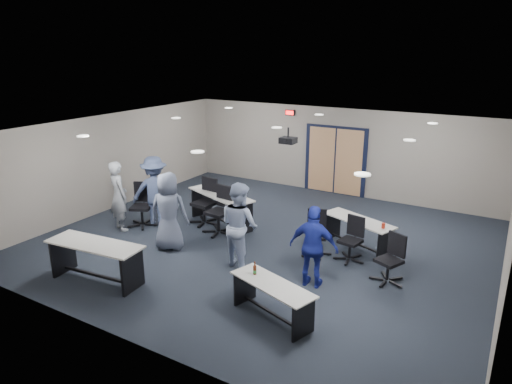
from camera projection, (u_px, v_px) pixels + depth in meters
The scene contains 25 objects.
floor at pixel (265, 241), 10.93m from camera, with size 10.00×10.00×0.00m, color black.
back_wall at pixel (336, 151), 14.23m from camera, with size 10.00×0.04×2.70m, color gray.
front_wall at pixel (119, 263), 6.82m from camera, with size 10.00×0.04×2.70m, color gray.
left_wall at pixel (112, 162), 12.94m from camera, with size 0.04×9.00×2.70m, color gray.
right_wall at pixel (511, 229), 8.12m from camera, with size 0.04×9.00×2.70m, color gray.
ceiling at pixel (266, 129), 10.12m from camera, with size 10.00×9.00×0.04m, color silver.
double_door at pixel (335, 161), 14.29m from camera, with size 2.00×0.07×2.20m.
exit_sign at pixel (290, 113), 14.62m from camera, with size 0.32×0.07×0.18m.
ceiling_projector at pixel (288, 140), 10.47m from camera, with size 0.35×0.32×0.37m.
ceiling_can_lights at pixel (272, 129), 10.34m from camera, with size 6.24×5.74×0.02m, color white, non-canonical shape.
table_front_left at pixel (96, 255), 8.92m from camera, with size 2.05×0.86×0.81m.
table_front_right at pixel (272, 294), 7.70m from camera, with size 1.70×1.01×0.90m.
table_back_left at pixel (221, 203), 11.85m from camera, with size 2.16×1.35×0.83m.
table_back_right at pixel (358, 228), 10.44m from camera, with size 1.82×1.16×0.82m.
chair_back_a at pixel (204, 202), 11.89m from camera, with size 0.75×0.75×1.20m, color black, non-canonical shape.
chair_back_b at pixel (218, 211), 11.24m from camera, with size 0.75×0.75×1.19m, color black, non-canonical shape.
chair_back_c at pixel (316, 234), 10.08m from camera, with size 0.64×0.64×1.01m, color black, non-canonical shape.
chair_back_d at pixel (350, 240), 9.82m from camera, with size 0.61×0.61×0.98m, color black, non-canonical shape.
chair_loose_left at pixel (141, 205), 11.73m from camera, with size 0.71×0.71×1.13m, color black, non-canonical shape.
chair_loose_right at pixel (389, 259), 8.89m from camera, with size 0.62×0.62×0.99m, color black, non-canonical shape.
person_gray at pixel (119, 196), 11.41m from camera, with size 0.65×0.43×1.78m, color #969BA4.
person_plaid at pixel (169, 211), 10.29m from camera, with size 0.88×0.58×1.81m, color slate.
person_lightblue at pixel (239, 225), 9.47m from camera, with size 0.89×0.69×1.83m, color #9FAFD3.
person_navy at pixel (314, 247), 8.66m from camera, with size 0.96×0.40×1.63m, color navy.
person_back at pixel (155, 191), 11.71m from camera, with size 1.18×0.68×1.83m, color #3F4D72.
Camera 1 is at (4.90, -8.80, 4.42)m, focal length 32.00 mm.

